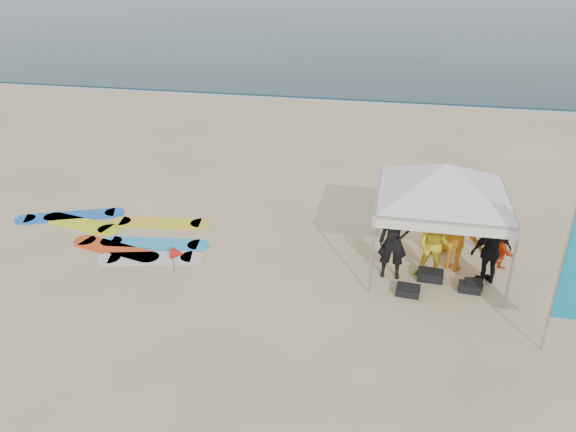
% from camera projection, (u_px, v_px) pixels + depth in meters
% --- Properties ---
extents(ground, '(120.00, 120.00, 0.00)m').
position_uv_depth(ground, '(223.00, 322.00, 11.23)').
color(ground, beige).
rests_on(ground, ground).
extents(ocean, '(160.00, 84.00, 0.08)m').
position_uv_depth(ocean, '(380.00, 9.00, 64.07)').
color(ocean, '#0C2633').
rests_on(ocean, ground).
extents(shoreline_foam, '(160.00, 1.20, 0.01)m').
position_uv_depth(shoreline_foam, '(335.00, 99.00, 27.26)').
color(shoreline_foam, silver).
rests_on(shoreline_foam, ground).
extents(person_black_a, '(0.66, 0.43, 1.79)m').
position_uv_depth(person_black_a, '(393.00, 242.00, 12.39)').
color(person_black_a, black).
rests_on(person_black_a, ground).
extents(person_yellow, '(0.90, 0.77, 1.62)m').
position_uv_depth(person_yellow, '(434.00, 246.00, 12.36)').
color(person_yellow, yellow).
rests_on(person_yellow, ground).
extents(person_orange_a, '(1.37, 1.14, 1.84)m').
position_uv_depth(person_orange_a, '(458.00, 233.00, 12.71)').
color(person_orange_a, '#C96D11').
rests_on(person_orange_a, ground).
extents(person_black_b, '(1.01, 0.69, 1.59)m').
position_uv_depth(person_black_b, '(491.00, 251.00, 12.21)').
color(person_black_b, black).
rests_on(person_black_b, ground).
extents(person_orange_b, '(1.04, 0.81, 1.86)m').
position_uv_depth(person_orange_b, '(441.00, 215.00, 13.49)').
color(person_orange_b, orange).
rests_on(person_orange_b, ground).
extents(person_seated, '(0.40, 0.84, 0.87)m').
position_uv_depth(person_seated, '(502.00, 249.00, 13.01)').
color(person_seated, '#F44A15').
rests_on(person_seated, ground).
extents(canopy_tent, '(3.93, 3.93, 2.96)m').
position_uv_depth(canopy_tent, '(447.00, 164.00, 11.99)').
color(canopy_tent, '#A5A5A8').
rests_on(canopy_tent, ground).
extents(marker_pennant, '(0.28, 0.28, 0.64)m').
position_uv_depth(marker_pennant, '(178.00, 254.00, 12.70)').
color(marker_pennant, '#A5A5A8').
rests_on(marker_pennant, ground).
extents(gear_pile, '(1.86, 1.09, 0.22)m').
position_uv_depth(gear_pile, '(439.00, 283.00, 12.34)').
color(gear_pile, black).
rests_on(gear_pile, ground).
extents(surfboard_spread, '(5.34, 2.90, 0.07)m').
position_uv_depth(surfboard_spread, '(121.00, 234.00, 14.53)').
color(surfboard_spread, yellow).
rests_on(surfboard_spread, ground).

